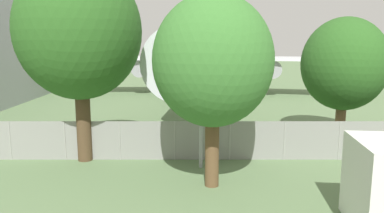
{
  "coord_description": "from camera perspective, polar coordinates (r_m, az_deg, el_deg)",
  "views": [
    {
      "loc": [
        0.8,
        -5.4,
        5.44
      ],
      "look_at": [
        0.78,
        14.4,
        2.0
      ],
      "focal_mm": 35.0,
      "sensor_mm": 36.0,
      "label": 1
    }
  ],
  "objects": [
    {
      "name": "perimeter_fence",
      "position": [
        17.42,
        -2.59,
        -5.21
      ],
      "size": [
        56.07,
        0.07,
        1.83
      ],
      "color": "gray",
      "rests_on": "ground"
    },
    {
      "name": "airplane",
      "position": [
        37.71,
        2.09,
        8.09
      ],
      "size": [
        31.29,
        39.08,
        12.17
      ],
      "rotation": [
        0.0,
        0.0,
        -1.67
      ],
      "color": "silver",
      "rests_on": "ground"
    },
    {
      "name": "tree_near_hangar",
      "position": [
        13.65,
        3.26,
        6.87
      ],
      "size": [
        4.41,
        4.41,
        7.18
      ],
      "color": "brown",
      "rests_on": "ground"
    },
    {
      "name": "tree_left_of_cabin",
      "position": [
        22.21,
        22.25,
        5.97
      ],
      "size": [
        4.63,
        4.63,
        6.78
      ],
      "color": "brown",
      "rests_on": "ground"
    },
    {
      "name": "tree_far_right",
      "position": [
        17.47,
        -16.76,
        10.83
      ],
      "size": [
        5.5,
        5.5,
        8.92
      ],
      "color": "#4C3823",
      "rests_on": "ground"
    },
    {
      "name": "light_mast",
      "position": [
        15.78,
        1.47,
        4.93
      ],
      "size": [
        0.44,
        0.44,
        6.53
      ],
      "color": "#99999E",
      "rests_on": "ground"
    }
  ]
}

